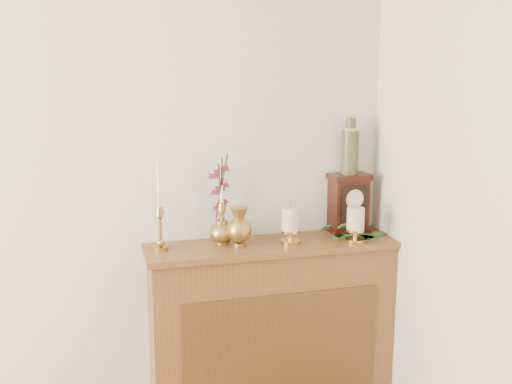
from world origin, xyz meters
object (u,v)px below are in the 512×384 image
object	(u,v)px
bud_vase	(239,228)
mantel_clock	(349,203)
ginger_jar	(220,202)
candlestick_center	(222,216)
ceramic_vase	(350,149)
candlestick_left	(160,221)

from	to	relation	value
bud_vase	mantel_clock	distance (m)	0.62
ginger_jar	bud_vase	bearing A→B (deg)	-55.77
candlestick_center	ginger_jar	distance (m)	0.07
candlestick_center	ginger_jar	xyz separation A→B (m)	(-0.00, 0.02, 0.06)
ginger_jar	ceramic_vase	distance (m)	0.71
candlestick_left	ginger_jar	bearing A→B (deg)	10.53
candlestick_center	ginger_jar	world-z (taller)	ginger_jar
mantel_clock	ginger_jar	bearing A→B (deg)	179.05
candlestick_left	bud_vase	xyz separation A→B (m)	(0.37, -0.05, -0.04)
bud_vase	ceramic_vase	size ratio (longest dim) A/B	0.68
candlestick_left	candlestick_center	size ratio (longest dim) A/B	1.03
bud_vase	ginger_jar	xyz separation A→B (m)	(-0.07, 0.10, 0.10)
ginger_jar	candlestick_left	bearing A→B (deg)	-169.47
candlestick_left	ginger_jar	xyz separation A→B (m)	(0.30, 0.06, 0.06)
bud_vase	ceramic_vase	xyz separation A→B (m)	(0.61, 0.12, 0.34)
candlestick_center	bud_vase	world-z (taller)	candlestick_center
candlestick_left	mantel_clock	size ratio (longest dim) A/B	1.39
bud_vase	mantel_clock	size ratio (longest dim) A/B	0.63
bud_vase	ginger_jar	world-z (taller)	ginger_jar
candlestick_left	candlestick_center	distance (m)	0.30
mantel_clock	bud_vase	bearing A→B (deg)	-171.36
candlestick_center	ginger_jar	size ratio (longest dim) A/B	0.92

